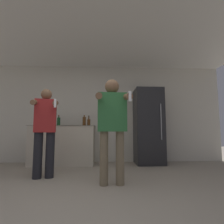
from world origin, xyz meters
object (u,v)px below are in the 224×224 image
object	(u,v)px
refrigerator	(148,126)
person_man_side	(45,129)
person_woman_foreground	(112,120)
bottle_dark_rum	(89,122)
bottle_tall_gin	(59,121)
bottle_short_whiskey	(84,121)
bottle_red_label	(51,122)

from	to	relation	value
refrigerator	person_man_side	bearing A→B (deg)	-150.34
refrigerator	person_woman_foreground	distance (m)	1.92
bottle_dark_rum	bottle_tall_gin	bearing A→B (deg)	180.00
bottle_short_whiskey	bottle_red_label	xyz separation A→B (m)	(-0.81, 0.00, -0.03)
bottle_red_label	person_woman_foreground	xyz separation A→B (m)	(1.43, -1.67, -0.04)
bottle_tall_gin	person_woman_foreground	bearing A→B (deg)	-53.21
bottle_tall_gin	person_woman_foreground	distance (m)	2.09
bottle_dark_rum	bottle_red_label	world-z (taller)	bottle_dark_rum
refrigerator	bottle_short_whiskey	world-z (taller)	refrigerator
bottle_dark_rum	bottle_short_whiskey	bearing A→B (deg)	180.00
person_woman_foreground	person_man_side	world-z (taller)	person_woman_foreground
refrigerator	person_man_side	world-z (taller)	refrigerator
bottle_short_whiskey	bottle_red_label	world-z (taller)	bottle_short_whiskey
bottle_dark_rum	person_woman_foreground	world-z (taller)	person_woman_foreground
refrigerator	bottle_dark_rum	bearing A→B (deg)	179.15
refrigerator	bottle_dark_rum	world-z (taller)	refrigerator
bottle_short_whiskey	person_man_side	xyz separation A→B (m)	(-0.53, -1.24, -0.20)
bottle_tall_gin	person_woman_foreground	world-z (taller)	person_woman_foreground
refrigerator	bottle_dark_rum	size ratio (longest dim) A/B	7.30
bottle_dark_rum	person_man_side	distance (m)	1.41
bottle_short_whiskey	bottle_dark_rum	size ratio (longest dim) A/B	1.13
refrigerator	bottle_tall_gin	distance (m)	2.23
bottle_dark_rum	person_man_side	bearing A→B (deg)	-117.61
bottle_short_whiskey	bottle_red_label	distance (m)	0.81
person_woman_foreground	bottle_dark_rum	bearing A→B (deg)	107.00
bottle_short_whiskey	bottle_red_label	bearing A→B (deg)	180.00
bottle_dark_rum	person_woman_foreground	distance (m)	1.75
person_man_side	bottle_red_label	bearing A→B (deg)	102.41
refrigerator	bottle_red_label	size ratio (longest dim) A/B	8.18
bottle_red_label	person_man_side	size ratio (longest dim) A/B	0.15
bottle_short_whiskey	bottle_dark_rum	bearing A→B (deg)	0.00
refrigerator	bottle_tall_gin	xyz separation A→B (m)	(-2.23, 0.02, 0.11)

